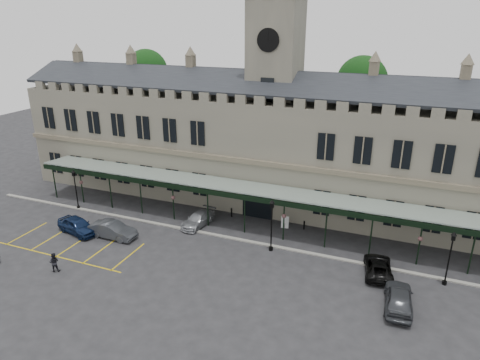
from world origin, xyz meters
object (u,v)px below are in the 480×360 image
at_px(lamp_post_right, 450,254).
at_px(traffic_cone, 398,299).
at_px(lamp_post_mid, 272,221).
at_px(car_left_b, 113,230).
at_px(lamp_post_left, 75,186).
at_px(sign_board, 285,222).
at_px(car_van, 378,267).
at_px(person_b, 54,262).
at_px(station_building, 273,147).
at_px(clock_tower, 275,87).
at_px(car_right_a, 399,298).
at_px(car_left_a, 78,226).
at_px(car_taxi, 198,219).

relative_size(lamp_post_right, traffic_cone, 6.93).
height_order(lamp_post_mid, car_left_b, lamp_post_mid).
bearing_deg(lamp_post_left, sign_board, 9.89).
bearing_deg(car_van, lamp_post_left, -11.03).
bearing_deg(sign_board, person_b, -145.26).
xyz_separation_m(traffic_cone, sign_board, (-11.31, 8.68, 0.31)).
xyz_separation_m(station_building, clock_tower, (0.00, 0.09, 6.64)).
bearing_deg(car_right_a, car_left_a, -4.76).
bearing_deg(car_van, lamp_post_right, 175.01).
height_order(station_building, clock_tower, clock_tower).
height_order(station_building, car_left_a, station_building).
bearing_deg(sign_board, station_building, 110.28).
distance_m(car_left_a, person_b, 6.90).
bearing_deg(lamp_post_mid, sign_board, 90.66).
distance_m(traffic_cone, car_van, 4.00).
distance_m(lamp_post_left, traffic_cone, 34.55).
relative_size(lamp_post_left, car_left_b, 0.96).
distance_m(station_building, sign_board, 9.28).
bearing_deg(car_taxi, car_left_a, -142.11).
bearing_deg(sign_board, lamp_post_left, -178.58).
distance_m(car_taxi, person_b, 14.19).
distance_m(sign_board, car_left_b, 17.02).
relative_size(car_left_a, car_right_a, 0.98).
xyz_separation_m(station_building, person_b, (-12.30, -21.16, -5.61)).
height_order(lamp_post_left, person_b, lamp_post_left).
distance_m(lamp_post_right, sign_board, 15.55).
xyz_separation_m(station_building, car_van, (13.00, -11.45, -5.82)).
xyz_separation_m(car_left_a, car_taxi, (10.30, 5.96, -0.15)).
height_order(car_van, car_right_a, car_right_a).
height_order(clock_tower, car_left_b, clock_tower).
bearing_deg(traffic_cone, station_building, 134.56).
height_order(lamp_post_right, car_left_a, lamp_post_right).
relative_size(traffic_cone, sign_board, 0.52).
bearing_deg(car_left_a, car_van, -68.81).
xyz_separation_m(car_left_a, car_left_b, (3.80, 0.53, -0.02)).
height_order(lamp_post_left, lamp_post_mid, lamp_post_mid).
height_order(traffic_cone, sign_board, sign_board).
bearing_deg(sign_board, traffic_cone, -45.96).
bearing_deg(traffic_cone, car_taxi, 163.07).
height_order(traffic_cone, car_van, car_van).
bearing_deg(car_right_a, car_taxi, -21.99).
bearing_deg(station_building, car_right_a, -46.54).
distance_m(lamp_post_left, car_van, 32.44).
bearing_deg(traffic_cone, clock_tower, 134.40).
bearing_deg(lamp_post_right, lamp_post_mid, -179.95).
distance_m(clock_tower, car_right_a, 24.82).
bearing_deg(lamp_post_left, person_b, -56.94).
distance_m(clock_tower, car_left_b, 22.24).
distance_m(station_building, lamp_post_mid, 12.15).
bearing_deg(car_right_a, lamp_post_left, -12.31).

